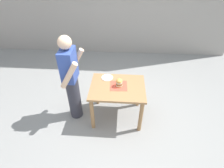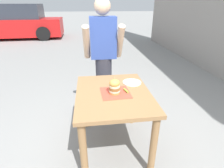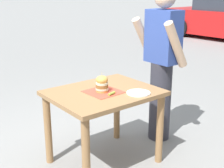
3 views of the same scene
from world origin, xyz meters
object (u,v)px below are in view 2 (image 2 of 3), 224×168
object	(u,v)px
pickle_spear	(126,91)
parked_car_near_curb	(18,23)
parked_car_mid_block	(205,20)
patio_table	(113,103)
diner_across_table	(103,58)
side_plate_with_forks	(132,82)
sandwich	(115,86)

from	to	relation	value
pickle_spear	parked_car_near_curb	bearing A→B (deg)	115.45
parked_car_near_curb	parked_car_mid_block	bearing A→B (deg)	2.97
patio_table	diner_across_table	world-z (taller)	diner_across_table
side_plate_with_forks	parked_car_near_curb	size ratio (longest dim) A/B	0.05
pickle_spear	patio_table	bearing A→B (deg)	175.11
diner_across_table	parked_car_near_curb	distance (m)	7.95
pickle_spear	parked_car_near_curb	xyz separation A→B (m)	(-3.77, 7.92, -0.04)
sandwich	pickle_spear	world-z (taller)	sandwich
patio_table	pickle_spear	size ratio (longest dim) A/B	11.37
sandwich	parked_car_mid_block	bearing A→B (deg)	51.96
sandwich	patio_table	bearing A→B (deg)	112.08
sandwich	side_plate_with_forks	xyz separation A→B (m)	(0.24, 0.23, -0.07)
side_plate_with_forks	parked_car_mid_block	world-z (taller)	parked_car_mid_block
diner_across_table	parked_car_near_curb	size ratio (longest dim) A/B	0.40
side_plate_with_forks	parked_car_near_curb	bearing A→B (deg)	116.78
side_plate_with_forks	diner_across_table	distance (m)	0.68
pickle_spear	side_plate_with_forks	bearing A→B (deg)	61.88
diner_across_table	parked_car_mid_block	distance (m)	10.13
parked_car_near_curb	side_plate_with_forks	bearing A→B (deg)	-63.22
parked_car_near_curb	diner_across_table	bearing A→B (deg)	-63.09
pickle_spear	side_plate_with_forks	distance (m)	0.25
side_plate_with_forks	pickle_spear	bearing A→B (deg)	-118.12
pickle_spear	side_plate_with_forks	size ratio (longest dim) A/B	0.39
patio_table	pickle_spear	bearing A→B (deg)	-4.89
patio_table	parked_car_near_curb	world-z (taller)	parked_car_near_curb
sandwich	parked_car_near_curb	size ratio (longest dim) A/B	0.04
patio_table	pickle_spear	world-z (taller)	pickle_spear
patio_table	sandwich	size ratio (longest dim) A/B	5.20
patio_table	parked_car_near_curb	distance (m)	8.70
pickle_spear	parked_car_near_curb	distance (m)	8.77
sandwich	side_plate_with_forks	bearing A→B (deg)	43.94
sandwich	diner_across_table	distance (m)	0.84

